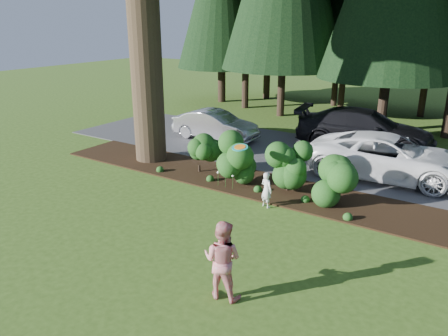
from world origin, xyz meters
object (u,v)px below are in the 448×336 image
Objects in this scene: car_silver_wagon at (215,125)px; car_white_suv at (389,157)px; child at (266,190)px; car_dark_suv at (364,129)px; frisbee at (240,147)px; adult at (222,260)px.

car_white_suv is (8.23, -0.96, 0.10)m from car_silver_wagon.
car_dark_suv is at bearing -75.85° from child.
child is at bearing 167.30° from car_dark_suv.
frisbee reaches higher than car_silver_wagon.
frisbee reaches higher than adult.
car_dark_suv is 8.30m from frisbee.
frisbee is (-1.49, -8.11, 0.91)m from car_dark_suv.
car_dark_suv reaches higher than car_white_suv.
frisbee reaches higher than car_white_suv.
car_dark_suv is (6.36, 2.37, 0.18)m from car_silver_wagon.
car_white_suv is 3.27× the size of adult.
adult is (0.81, -12.54, -0.03)m from car_dark_suv.
adult is at bearing 175.20° from car_dark_suv.
child is 0.66× the size of adult.
car_white_suv is 5.28m from child.
child is at bearing 7.20° from frisbee.
adult is 3.39× the size of frisbee.
adult is (-1.06, -9.21, 0.05)m from car_white_suv.
child is at bearing 147.96° from car_white_suv.
adult is 5.08m from frisbee.
car_dark_suv is 12.57m from adult.
frisbee is at bearing 161.10° from car_dark_suv.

